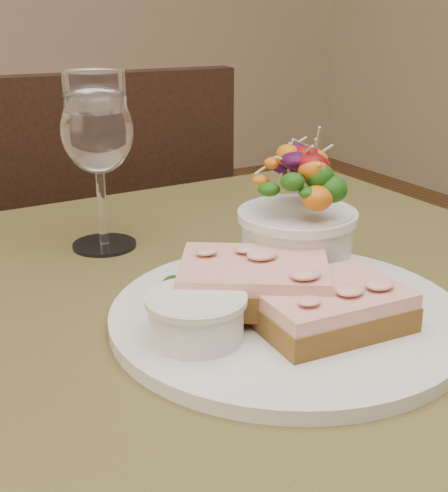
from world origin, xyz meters
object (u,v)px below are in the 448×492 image
cafe_table (226,412)px  ramekin (196,315)px  dinner_plate (287,315)px  sandwich_front (329,307)px  wine_glass (97,136)px  chair_far (100,371)px  sandwich_back (254,281)px  salad_bowl (298,212)px

cafe_table → ramekin: ramekin is taller
cafe_table → dinner_plate: size_ratio=2.66×
ramekin → sandwich_front: bearing=-18.1°
ramekin → wine_glass: bearing=85.1°
chair_far → sandwich_back: 0.88m
chair_far → sandwich_front: bearing=92.5°
ramekin → wine_glass: wine_glass is taller
chair_far → ramekin: chair_far is taller
sandwich_front → salad_bowl: (0.04, 0.11, 0.04)m
sandwich_front → wine_glass: 0.32m
dinner_plate → ramekin: size_ratio=4.12×
ramekin → dinner_plate: bearing=4.1°
dinner_plate → chair_far: bearing=83.9°
sandwich_back → cafe_table: bearing=154.2°
dinner_plate → salad_bowl: 0.11m
sandwich_front → dinner_plate: bearing=110.6°
cafe_table → ramekin: 0.15m
cafe_table → chair_far: size_ratio=0.89×
cafe_table → ramekin: size_ratio=10.96×
wine_glass → ramekin: bearing=-94.9°
dinner_plate → sandwich_back: 0.04m
chair_far → wine_glass: size_ratio=5.14×
sandwich_front → ramekin: (-0.10, 0.03, 0.00)m
cafe_table → chair_far: 0.80m
chair_far → sandwich_back: chair_far is taller
sandwich_front → ramekin: ramekin is taller
salad_bowl → ramekin: bearing=-153.8°
salad_bowl → sandwich_back: bearing=-148.3°
ramekin → salad_bowl: size_ratio=0.57×
cafe_table → salad_bowl: (0.09, 0.03, 0.17)m
dinner_plate → wine_glass: 0.29m
sandwich_back → wine_glass: (-0.04, 0.23, 0.09)m
sandwich_front → salad_bowl: size_ratio=0.97×
sandwich_front → ramekin: 0.11m
chair_far → wine_glass: 0.77m
salad_bowl → sandwich_front: bearing=-112.4°
cafe_table → salad_bowl: size_ratio=6.30×
ramekin → sandwich_back: bearing=19.1°
sandwich_back → ramekin: bearing=-127.6°
salad_bowl → wine_glass: wine_glass is taller
salad_bowl → cafe_table: bearing=-164.5°
chair_far → sandwich_back: size_ratio=5.81×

